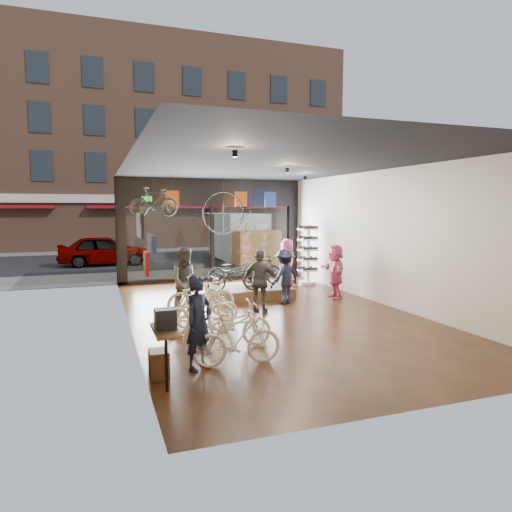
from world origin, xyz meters
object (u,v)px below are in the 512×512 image
box_truck (244,238)px  customer_3 (285,276)px  display_platform (249,291)px  floor_bike_1 (237,339)px  hung_bike (154,202)px  street_car (104,250)px  floor_bike_4 (207,308)px  customer_2 (260,281)px  display_bike_left (235,277)px  floor_bike_2 (228,325)px  customer_0 (199,322)px  floor_bike_3 (199,311)px  penny_farthing (232,214)px  display_bike_mid (262,270)px  floor_bike_5 (201,297)px  sunglasses_rack (308,255)px  display_bike_right (233,270)px  customer_5 (335,271)px  customer_4 (287,263)px

box_truck → customer_3: (-2.01, -10.02, -0.43)m
box_truck → display_platform: size_ratio=2.58×
floor_bike_1 → hung_bike: bearing=5.7°
floor_bike_1 → street_car: bearing=9.3°
floor_bike_4 → customer_2: (1.61, 0.79, 0.43)m
display_bike_left → hung_bike: (-1.98, 2.42, 2.19)m
floor_bike_2 → customer_0: (-0.78, -0.92, 0.35)m
floor_bike_3 → penny_farthing: penny_farthing is taller
display_bike_mid → floor_bike_5: bearing=110.9°
floor_bike_4 → customer_0: size_ratio=0.96×
box_truck → sunglasses_rack: bearing=-89.5°
floor_bike_1 → display_bike_left: size_ratio=0.96×
sunglasses_rack → floor_bike_2: bearing=-143.2°
customer_3 → penny_farthing: 4.37m
customer_2 → display_bike_right: bearing=-54.6°
display_bike_left → sunglasses_rack: size_ratio=0.77×
floor_bike_3 → display_platform: bearing=-40.8°
display_bike_right → customer_0: size_ratio=1.05×
customer_5 → floor_bike_5: bearing=-67.5°
customer_2 → sunglasses_rack: size_ratio=0.79×
display_bike_right → hung_bike: 3.40m
floor_bike_3 → hung_bike: (-0.24, 5.53, 2.42)m
floor_bike_5 → display_bike_right: display_bike_right is taller
display_bike_right → customer_4: customer_4 is taller
customer_0 → customer_5: size_ratio=0.99×
floor_bike_3 → sunglasses_rack: (5.07, 5.12, 0.55)m
floor_bike_4 → hung_bike: 5.53m
customer_2 → sunglasses_rack: (3.14, 3.69, 0.22)m
display_bike_right → floor_bike_2: bearing=159.3°
street_car → customer_3: 11.97m
customer_4 → customer_5: (0.53, -2.45, -0.01)m
display_bike_left → customer_3: size_ratio=1.04×
customer_2 → floor_bike_1: bearing=102.3°
box_truck → customer_4: box_truck is taller
floor_bike_4 → display_platform: (2.07, 3.10, -0.26)m
hung_bike → display_platform: bearing=-133.7°
floor_bike_3 → display_bike_right: bearing=-33.6°
display_platform → customer_4: 2.35m
box_truck → floor_bike_5: 11.79m
floor_bike_2 → display_platform: 5.36m
customer_0 → customer_5: 7.02m
floor_bike_4 → customer_5: bearing=-74.1°
floor_bike_5 → floor_bike_3: bearing=162.5°
floor_bike_5 → customer_2: bearing=-95.8°
display_bike_mid → customer_3: customer_3 is taller
penny_farthing → customer_4: bearing=-38.5°
floor_bike_1 → penny_farthing: penny_farthing is taller
street_car → box_truck: size_ratio=0.68×
floor_bike_3 → customer_5: (4.77, 2.58, 0.31)m
street_car → floor_bike_4: 12.85m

